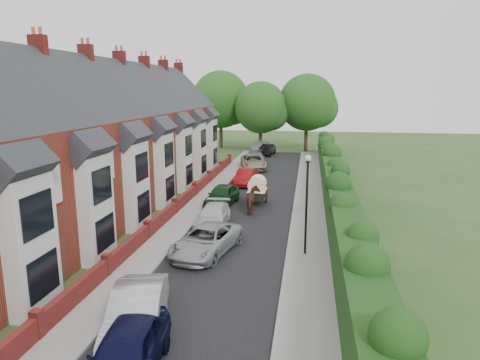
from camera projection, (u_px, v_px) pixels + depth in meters
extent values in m
plane|color=#2D4C1E|center=(224.00, 286.00, 18.39)|extent=(140.00, 140.00, 0.00)
cube|color=black|center=(248.00, 213.00, 29.08)|extent=(6.00, 58.00, 0.02)
cube|color=#9C9994|center=(309.00, 215.00, 28.43)|extent=(2.20, 58.00, 0.12)
cube|color=#9C9994|center=(193.00, 210.00, 29.67)|extent=(1.70, 58.00, 0.12)
cube|color=gray|center=(293.00, 214.00, 28.59)|extent=(0.18, 58.00, 0.13)
cube|color=gray|center=(205.00, 210.00, 29.55)|extent=(0.18, 58.00, 0.13)
cube|color=#153912|center=(338.00, 199.00, 27.90)|extent=(1.50, 58.00, 2.50)
cube|color=#983426|center=(94.00, 164.00, 29.08)|extent=(8.00, 40.00, 6.50)
cube|color=#27292F|center=(90.00, 116.00, 28.40)|extent=(8.00, 40.20, 8.00)
cube|color=silver|center=(32.00, 245.00, 15.89)|extent=(0.70, 2.40, 5.20)
cube|color=black|center=(44.00, 276.00, 16.08)|extent=(0.06, 1.80, 1.60)
cube|color=black|center=(38.00, 214.00, 15.58)|extent=(0.06, 1.80, 1.60)
cube|color=#27292F|center=(19.00, 166.00, 15.29)|extent=(1.70, 2.60, 1.70)
cube|color=#3F2D2D|center=(60.00, 261.00, 18.29)|extent=(0.08, 0.90, 2.10)
cube|color=silver|center=(51.00, 186.00, 17.49)|extent=(0.12, 1.20, 1.60)
cube|color=silver|center=(97.00, 209.00, 20.72)|extent=(0.70, 2.40, 5.20)
cube|color=black|center=(105.00, 233.00, 20.91)|extent=(0.06, 1.80, 1.60)
cube|color=black|center=(102.00, 185.00, 20.41)|extent=(0.06, 1.80, 1.60)
cube|color=#27292F|center=(89.00, 147.00, 20.11)|extent=(1.70, 2.60, 1.70)
cube|color=#3F2D2D|center=(112.00, 225.00, 23.12)|extent=(0.08, 0.90, 2.10)
cube|color=silver|center=(107.00, 165.00, 22.32)|extent=(0.12, 1.20, 1.60)
cube|color=silver|center=(137.00, 186.00, 25.54)|extent=(0.70, 2.40, 5.20)
cube|color=black|center=(144.00, 206.00, 25.74)|extent=(0.06, 1.80, 1.60)
cube|color=black|center=(142.00, 166.00, 25.24)|extent=(0.06, 1.80, 1.60)
cube|color=#27292F|center=(132.00, 136.00, 24.94)|extent=(1.70, 2.60, 1.70)
cube|color=#3F2D2D|center=(146.00, 202.00, 27.94)|extent=(0.08, 0.90, 2.10)
cube|color=silver|center=(144.00, 151.00, 27.15)|extent=(0.12, 1.20, 1.60)
cube|color=silver|center=(165.00, 171.00, 30.37)|extent=(0.70, 2.40, 5.20)
cube|color=black|center=(170.00, 187.00, 30.56)|extent=(0.06, 1.80, 1.60)
cube|color=black|center=(169.00, 154.00, 30.06)|extent=(0.06, 1.80, 1.60)
cube|color=#27292F|center=(161.00, 128.00, 29.77)|extent=(1.70, 2.60, 1.70)
cube|color=#3F2D2D|center=(171.00, 185.00, 32.77)|extent=(0.08, 0.90, 2.10)
cube|color=silver|center=(169.00, 142.00, 31.97)|extent=(0.12, 1.20, 1.60)
cube|color=silver|center=(185.00, 159.00, 35.20)|extent=(0.70, 2.40, 5.20)
cube|color=black|center=(189.00, 174.00, 35.39)|extent=(0.06, 1.80, 1.60)
cube|color=black|center=(189.00, 145.00, 34.89)|extent=(0.06, 1.80, 1.60)
cube|color=#27292F|center=(182.00, 123.00, 34.60)|extent=(1.70, 2.60, 1.70)
cube|color=#3F2D2D|center=(189.00, 173.00, 37.60)|extent=(0.08, 0.90, 2.10)
cube|color=silver|center=(187.00, 135.00, 36.80)|extent=(0.12, 1.20, 1.60)
cube|color=silver|center=(200.00, 151.00, 40.02)|extent=(0.70, 2.40, 5.20)
cube|color=black|center=(204.00, 164.00, 40.22)|extent=(0.06, 1.80, 1.60)
cube|color=black|center=(204.00, 138.00, 39.72)|extent=(0.06, 1.80, 1.60)
cube|color=#27292F|center=(198.00, 119.00, 39.42)|extent=(1.70, 2.60, 1.70)
cube|color=#3F2D2D|center=(202.00, 163.00, 42.42)|extent=(0.08, 0.90, 2.10)
cube|color=silver|center=(202.00, 130.00, 41.63)|extent=(0.12, 1.20, 1.60)
cube|color=silver|center=(212.00, 144.00, 44.85)|extent=(0.70, 2.40, 5.20)
cube|color=black|center=(215.00, 156.00, 45.04)|extent=(0.06, 1.80, 1.60)
cube|color=black|center=(215.00, 133.00, 44.54)|extent=(0.06, 1.80, 1.60)
cube|color=#27292F|center=(210.00, 115.00, 44.25)|extent=(1.70, 2.60, 1.70)
cube|color=#3F2D2D|center=(214.00, 156.00, 47.25)|extent=(0.08, 0.90, 2.10)
cube|color=silver|center=(213.00, 125.00, 46.45)|extent=(0.12, 1.20, 1.60)
cube|color=maroon|center=(39.00, 50.00, 22.78)|extent=(0.90, 0.50, 1.60)
cylinder|color=#AA4E33|center=(33.00, 32.00, 22.62)|extent=(0.20, 0.20, 0.50)
cylinder|color=#AA4E33|center=(40.00, 32.00, 22.55)|extent=(0.20, 0.20, 0.50)
cube|color=maroon|center=(86.00, 57.00, 27.61)|extent=(0.90, 0.50, 1.60)
cylinder|color=#AA4E33|center=(82.00, 42.00, 27.44)|extent=(0.20, 0.20, 0.50)
cylinder|color=#AA4E33|center=(88.00, 42.00, 27.38)|extent=(0.20, 0.20, 0.50)
cube|color=maroon|center=(120.00, 62.00, 32.44)|extent=(0.90, 0.50, 1.60)
cylinder|color=#AA4E33|center=(116.00, 49.00, 32.27)|extent=(0.20, 0.20, 0.50)
cylinder|color=#AA4E33|center=(121.00, 49.00, 32.21)|extent=(0.20, 0.20, 0.50)
cube|color=maroon|center=(144.00, 65.00, 37.26)|extent=(0.90, 0.50, 1.60)
cylinder|color=#AA4E33|center=(142.00, 54.00, 37.10)|extent=(0.20, 0.20, 0.50)
cylinder|color=#AA4E33|center=(146.00, 54.00, 37.03)|extent=(0.20, 0.20, 0.50)
cube|color=maroon|center=(163.00, 68.00, 42.09)|extent=(0.90, 0.50, 1.60)
cylinder|color=#AA4E33|center=(161.00, 58.00, 41.92)|extent=(0.20, 0.20, 0.50)
cylinder|color=#AA4E33|center=(165.00, 58.00, 41.86)|extent=(0.20, 0.20, 0.50)
cube|color=maroon|center=(179.00, 70.00, 46.92)|extent=(0.90, 0.50, 1.60)
cylinder|color=#AA4E33|center=(176.00, 61.00, 46.75)|extent=(0.20, 0.20, 0.50)
cylinder|color=#AA4E33|center=(180.00, 61.00, 46.69)|extent=(0.20, 0.20, 0.50)
cube|color=maroon|center=(77.00, 293.00, 16.71)|extent=(0.30, 4.70, 0.90)
cube|color=maroon|center=(129.00, 248.00, 21.54)|extent=(0.30, 4.70, 0.90)
cube|color=maroon|center=(163.00, 219.00, 26.37)|extent=(0.30, 4.70, 0.90)
cube|color=maroon|center=(186.00, 199.00, 31.20)|extent=(0.30, 4.70, 0.90)
cube|color=maroon|center=(202.00, 184.00, 36.02)|extent=(0.30, 4.70, 0.90)
cube|color=maroon|center=(215.00, 173.00, 40.85)|extent=(0.30, 4.70, 0.90)
cube|color=maroon|center=(225.00, 164.00, 45.68)|extent=(0.30, 4.70, 0.90)
cube|color=maroon|center=(37.00, 325.00, 14.28)|extent=(0.35, 0.35, 1.10)
cube|color=maroon|center=(106.00, 266.00, 19.11)|extent=(0.35, 0.35, 1.10)
cube|color=maroon|center=(148.00, 230.00, 23.93)|extent=(0.35, 0.35, 1.10)
cube|color=maroon|center=(175.00, 206.00, 28.76)|extent=(0.35, 0.35, 1.10)
cube|color=maroon|center=(194.00, 189.00, 33.59)|extent=(0.35, 0.35, 1.10)
cube|color=maroon|center=(209.00, 177.00, 38.42)|extent=(0.35, 0.35, 1.10)
cube|color=maroon|center=(220.00, 167.00, 43.24)|extent=(0.35, 0.35, 1.10)
cube|color=maroon|center=(229.00, 159.00, 48.07)|extent=(0.35, 0.35, 1.10)
cylinder|color=black|center=(306.00, 210.00, 21.21)|extent=(0.12, 0.12, 4.80)
cylinder|color=black|center=(308.00, 161.00, 20.70)|extent=(0.20, 0.20, 0.10)
sphere|color=silver|center=(308.00, 158.00, 20.67)|extent=(0.32, 0.32, 0.32)
cylinder|color=#332316|center=(260.00, 134.00, 56.98)|extent=(0.50, 0.50, 4.75)
sphere|color=#21501A|center=(261.00, 108.00, 56.24)|extent=(6.80, 6.80, 6.80)
sphere|color=#21501A|center=(271.00, 113.00, 56.46)|extent=(4.76, 4.76, 4.76)
cylinder|color=#332316|center=(306.00, 132.00, 57.92)|extent=(0.50, 0.50, 5.25)
sphere|color=#21501A|center=(307.00, 103.00, 57.10)|extent=(7.60, 7.60, 7.60)
sphere|color=#21501A|center=(318.00, 108.00, 57.31)|extent=(5.32, 5.32, 5.32)
cylinder|color=#332316|center=(221.00, 129.00, 60.73)|extent=(0.50, 0.50, 5.50)
sphere|color=#21501A|center=(221.00, 100.00, 59.88)|extent=(8.00, 8.00, 8.00)
sphere|color=#21501A|center=(232.00, 105.00, 60.08)|extent=(5.60, 5.60, 5.60)
imported|color=black|center=(126.00, 354.00, 12.35)|extent=(2.26, 4.76, 1.57)
imported|color=#AAABAF|center=(137.00, 313.00, 14.59)|extent=(2.75, 5.13, 1.61)
imported|color=#A1A3A8|center=(206.00, 240.00, 21.85)|extent=(3.37, 5.45, 1.41)
imported|color=silver|center=(213.00, 216.00, 26.26)|extent=(1.97, 4.49, 1.28)
imported|color=#0F3314|center=(222.00, 195.00, 30.89)|extent=(2.20, 4.56, 1.50)
imported|color=maroon|center=(246.00, 177.00, 37.68)|extent=(1.85, 4.28, 1.37)
imported|color=gray|center=(253.00, 162.00, 45.04)|extent=(3.57, 5.88, 1.52)
imported|color=slate|center=(255.00, 159.00, 46.98)|extent=(2.86, 5.46, 1.51)
imported|color=black|center=(267.00, 149.00, 54.60)|extent=(2.41, 4.74, 1.54)
imported|color=#542C1E|center=(253.00, 200.00, 28.99)|extent=(1.17, 2.18, 1.76)
cube|color=black|center=(257.00, 193.00, 31.16)|extent=(1.17, 1.95, 0.49)
cylinder|color=#F6E6BF|center=(257.00, 184.00, 31.02)|extent=(1.26, 1.22, 1.26)
cube|color=#F6E6BF|center=(257.00, 190.00, 31.11)|extent=(1.28, 1.99, 0.04)
cylinder|color=black|center=(250.00, 196.00, 31.90)|extent=(0.08, 0.88, 0.88)
cylinder|color=black|center=(267.00, 197.00, 31.71)|extent=(0.08, 0.88, 0.88)
cylinder|color=black|center=(251.00, 196.00, 30.17)|extent=(0.06, 1.75, 0.06)
cylinder|color=black|center=(260.00, 196.00, 30.06)|extent=(0.06, 1.75, 0.06)
imported|color=slate|center=(261.00, 147.00, 56.79)|extent=(2.07, 4.73, 1.51)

